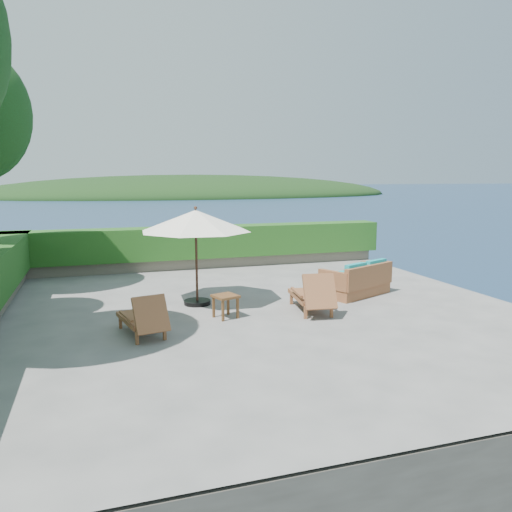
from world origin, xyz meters
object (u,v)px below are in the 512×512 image
object	(u,v)px
lounge_right	(313,295)
side_table	(225,299)
patio_umbrella	(196,222)
wicker_loveseat	(357,282)
lounge_left	(143,318)

from	to	relation	value
lounge_right	side_table	bearing A→B (deg)	-177.06
patio_umbrella	wicker_loveseat	xyz separation A→B (m)	(4.01, -0.34, -1.60)
patio_umbrella	side_table	distance (m)	2.04
lounge_right	wicker_loveseat	size ratio (longest dim) A/B	0.85
lounge_left	side_table	distance (m)	1.90
lounge_right	wicker_loveseat	distance (m)	2.06
patio_umbrella	wicker_loveseat	bearing A→B (deg)	-4.79
side_table	wicker_loveseat	size ratio (longest dim) A/B	0.29
patio_umbrella	lounge_left	bearing A→B (deg)	-125.11
side_table	wicker_loveseat	distance (m)	3.78
side_table	lounge_left	bearing A→B (deg)	-158.29
lounge_left	side_table	xyz separation A→B (m)	(1.76, 0.70, 0.05)
patio_umbrella	lounge_left	distance (m)	2.92
lounge_left	lounge_right	bearing A→B (deg)	-3.98
lounge_left	lounge_right	xyz separation A→B (m)	(3.69, 0.54, 0.04)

